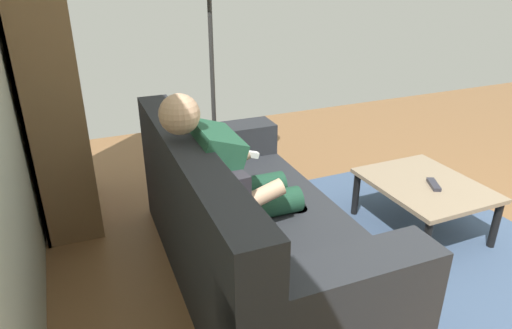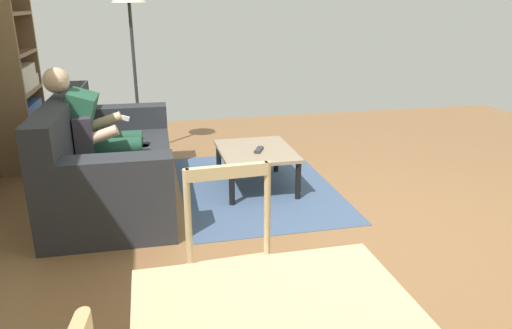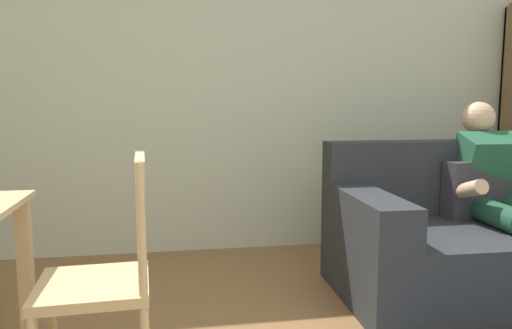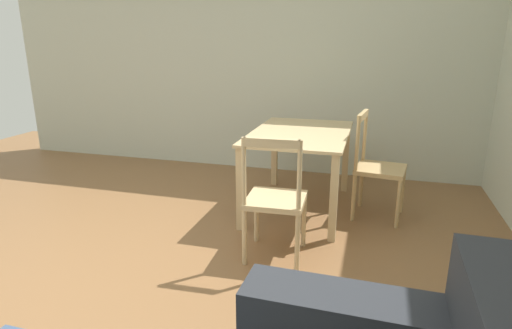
# 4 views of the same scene
# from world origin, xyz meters

# --- Properties ---
(ground_plane) EXTENTS (8.24, 8.24, 0.00)m
(ground_plane) POSITION_xyz_m (0.00, 0.00, 0.00)
(ground_plane) COLOR brown
(wall_side) EXTENTS (0.12, 6.01, 2.77)m
(wall_side) POSITION_xyz_m (-3.12, 0.00, 1.39)
(wall_side) COLOR beige
(wall_side) RESTS_ON ground_plane
(dining_table) EXTENTS (1.33, 0.87, 0.75)m
(dining_table) POSITION_xyz_m (-1.88, 1.09, 0.64)
(dining_table) COLOR #D1B27F
(dining_table) RESTS_ON ground_plane
(dining_chair_near_wall) EXTENTS (0.47, 0.47, 0.96)m
(dining_chair_near_wall) POSITION_xyz_m (-1.88, 1.80, 0.46)
(dining_chair_near_wall) COLOR tan
(dining_chair_near_wall) RESTS_ON ground_plane
(dining_chair_facing_couch) EXTENTS (0.44, 0.44, 0.95)m
(dining_chair_facing_couch) POSITION_xyz_m (-0.89, 1.10, 0.46)
(dining_chair_facing_couch) COLOR #D1B27F
(dining_chair_facing_couch) RESTS_ON ground_plane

